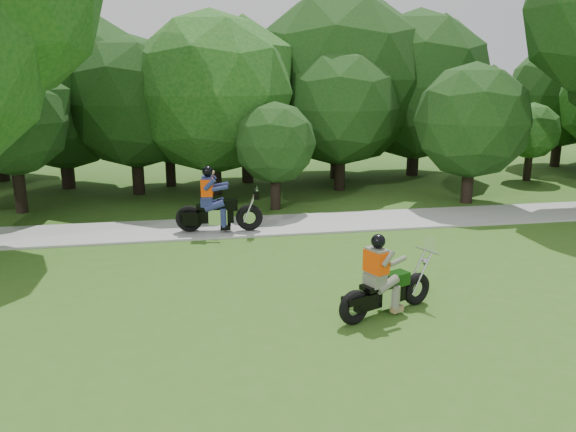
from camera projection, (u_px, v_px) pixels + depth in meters
name	position (u px, v px, depth m)	size (l,w,h in m)	color
ground	(463.00, 346.00, 9.29)	(100.00, 100.00, 0.00)	#335B1A
walkway	(337.00, 222.00, 16.91)	(60.00, 2.20, 0.06)	#989893
tree_line	(316.00, 92.00, 22.52)	(37.89, 12.83, 7.76)	black
chopper_motorcycle	(383.00, 286.00, 10.33)	(2.16, 1.24, 1.60)	black
touring_motorcycle	(214.00, 208.00, 15.65)	(2.45, 0.86, 1.87)	black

